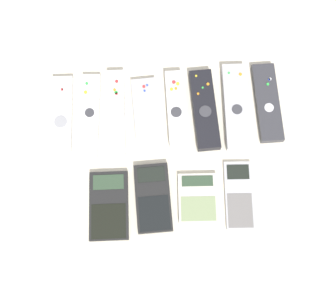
{
  "coord_description": "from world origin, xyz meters",
  "views": [
    {
      "loc": [
        -0.02,
        -0.27,
        1.06
      ],
      "look_at": [
        0.0,
        0.03,
        0.01
      ],
      "focal_mm": 50.0,
      "sensor_mm": 36.0,
      "label": 1
    }
  ],
  "objects": [
    {
      "name": "ground_plane",
      "position": [
        0.0,
        0.0,
        0.0
      ],
      "size": [
        3.0,
        3.0,
        0.0
      ],
      "primitive_type": "plane",
      "color": "beige"
    },
    {
      "name": "calculator_2",
      "position": [
        0.06,
        -0.09,
        0.01
      ],
      "size": [
        0.09,
        0.12,
        0.01
      ],
      "rotation": [
        0.0,
        0.0,
        -0.04
      ],
      "color": "beige",
      "rests_on": "ground_plane"
    },
    {
      "name": "remote_3",
      "position": [
        -0.05,
        0.13,
        0.01
      ],
      "size": [
        0.07,
        0.16,
        0.02
      ],
      "rotation": [
        0.0,
        0.0,
        0.04
      ],
      "color": "#B7B7BC",
      "rests_on": "ground_plane"
    },
    {
      "name": "remote_2",
      "position": [
        -0.12,
        0.12,
        0.01
      ],
      "size": [
        0.04,
        0.21,
        0.03
      ],
      "rotation": [
        0.0,
        0.0,
        -0.02
      ],
      "color": "white",
      "rests_on": "ground_plane"
    },
    {
      "name": "remote_5",
      "position": [
        0.09,
        0.12,
        0.01
      ],
      "size": [
        0.06,
        0.2,
        0.03
      ],
      "rotation": [
        0.0,
        0.0,
        0.03
      ],
      "color": "black",
      "rests_on": "ground_plane"
    },
    {
      "name": "remote_6",
      "position": [
        0.17,
        0.12,
        0.01
      ],
      "size": [
        0.06,
        0.21,
        0.03
      ],
      "rotation": [
        0.0,
        0.0,
        -0.04
      ],
      "color": "#B7B7BC",
      "rests_on": "ground_plane"
    },
    {
      "name": "calculator_3",
      "position": [
        0.15,
        -0.09,
        0.01
      ],
      "size": [
        0.07,
        0.16,
        0.01
      ],
      "rotation": [
        0.0,
        0.0,
        -0.05
      ],
      "color": "#B2B2B7",
      "rests_on": "ground_plane"
    },
    {
      "name": "remote_0",
      "position": [
        -0.25,
        0.13,
        0.01
      ],
      "size": [
        0.06,
        0.19,
        0.02
      ],
      "rotation": [
        0.0,
        0.0,
        -0.03
      ],
      "color": "white",
      "rests_on": "ground_plane"
    },
    {
      "name": "calculator_1",
      "position": [
        -0.04,
        -0.09,
        0.01
      ],
      "size": [
        0.08,
        0.16,
        0.02
      ],
      "rotation": [
        0.0,
        0.0,
        0.02
      ],
      "color": "black",
      "rests_on": "ground_plane"
    },
    {
      "name": "remote_1",
      "position": [
        -0.18,
        0.12,
        0.01
      ],
      "size": [
        0.06,
        0.21,
        0.02
      ],
      "rotation": [
        0.0,
        0.0,
        -0.06
      ],
      "color": "white",
      "rests_on": "ground_plane"
    },
    {
      "name": "calculator_0",
      "position": [
        -0.14,
        -0.1,
        0.01
      ],
      "size": [
        0.09,
        0.16,
        0.02
      ],
      "rotation": [
        0.0,
        0.0,
        -0.03
      ],
      "color": "black",
      "rests_on": "ground_plane"
    },
    {
      "name": "remote_7",
      "position": [
        0.25,
        0.13,
        0.01
      ],
      "size": [
        0.06,
        0.2,
        0.02
      ],
      "rotation": [
        0.0,
        0.0,
        0.01
      ],
      "color": "#333338",
      "rests_on": "ground_plane"
    },
    {
      "name": "remote_4",
      "position": [
        0.02,
        0.12,
        0.01
      ],
      "size": [
        0.04,
        0.19,
        0.03
      ],
      "rotation": [
        0.0,
        0.0,
        -0.0
      ],
      "color": "white",
      "rests_on": "ground_plane"
    }
  ]
}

